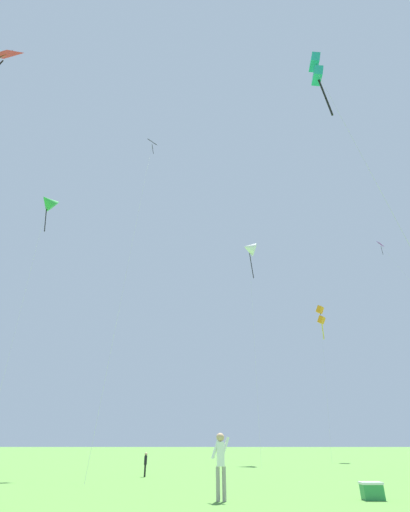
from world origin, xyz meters
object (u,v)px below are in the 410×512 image
kite_white_distant (249,248)px  person_near_tree (221,459)px  kite_orange_box (321,315)px  kite_black_large (150,158)px  person_child_small (145,462)px  kite_teal_box (317,70)px  kite_purple_streamer (392,259)px  picnic_cooler (372,491)px  kite_green_small (48,202)px

kite_white_distant → person_near_tree: kite_white_distant is taller
kite_orange_box → person_near_tree: 32.17m
kite_black_large → person_child_small: size_ratio=27.78×
kite_black_large → kite_teal_box: size_ratio=1.27×
kite_orange_box → person_near_tree: size_ratio=8.89×
kite_purple_streamer → person_child_small: kite_purple_streamer is taller
kite_orange_box → person_child_small: size_ratio=14.60×
kite_orange_box → kite_purple_streamer: bearing=12.2°
kite_white_distant → kite_orange_box: bearing=17.2°
kite_black_large → picnic_cooler: bearing=-53.9°
kite_black_large → person_child_small: kite_black_large is taller
kite_teal_box → picnic_cooler: bearing=-132.7°
kite_green_small → person_child_small: 29.65m
picnic_cooler → kite_purple_streamer: bearing=57.3°
kite_teal_box → person_near_tree: (-6.22, -2.42, -20.29)m
kite_purple_streamer → person_near_tree: (-22.85, -29.19, -21.04)m
kite_orange_box → kite_white_distant: size_ratio=0.68×
kite_green_small → person_near_tree: size_ratio=14.93×
kite_teal_box → person_near_tree: bearing=-158.7°
kite_purple_streamer → kite_white_distant: 19.12m
kite_black_large → kite_white_distant: (10.13, 10.31, -4.14)m
kite_orange_box → kite_purple_streamer: size_ratio=0.60×
kite_purple_streamer → person_child_small: 39.82m
picnic_cooler → kite_white_distant: bearing=89.9°
kite_teal_box → kite_orange_box: bearing=76.5°
kite_orange_box → picnic_cooler: size_ratio=25.17×
kite_teal_box → person_near_tree: 21.36m
kite_orange_box → kite_teal_box: 26.18m
kite_black_large → person_near_tree: kite_black_large is taller
kite_green_small → kite_orange_box: bearing=13.8°
picnic_cooler → person_near_tree: bearing=-175.6°
picnic_cooler → kite_teal_box: bearing=47.3°
kite_black_large → kite_purple_streamer: kite_black_large is taller
kite_black_large → kite_green_small: bearing=154.6°
kite_teal_box → picnic_cooler: kite_teal_box is taller
kite_purple_streamer → person_near_tree: 42.62m
kite_teal_box → kite_black_large: bearing=135.6°
kite_black_large → kite_teal_box: bearing=-44.4°
kite_teal_box → person_child_small: (-9.63, 5.89, -20.69)m
kite_orange_box → kite_green_small: (-29.37, -7.22, 10.26)m
kite_black_large → kite_white_distant: 15.03m
kite_orange_box → kite_teal_box: bearing=-103.5°
kite_green_small → kite_teal_box: bearing=-36.2°
kite_orange_box → kite_green_small: kite_green_small is taller
kite_teal_box → kite_green_small: bearing=143.8°
kite_green_small → person_child_small: (13.89, -11.34, -23.62)m
person_near_tree → picnic_cooler: size_ratio=2.83×
kite_orange_box → kite_white_distant: (-7.72, -2.39, 7.15)m
kite_purple_streamer → kite_white_distant: kite_purple_streamer is taller
kite_green_small → kite_purple_streamer: (40.16, 9.55, -2.18)m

